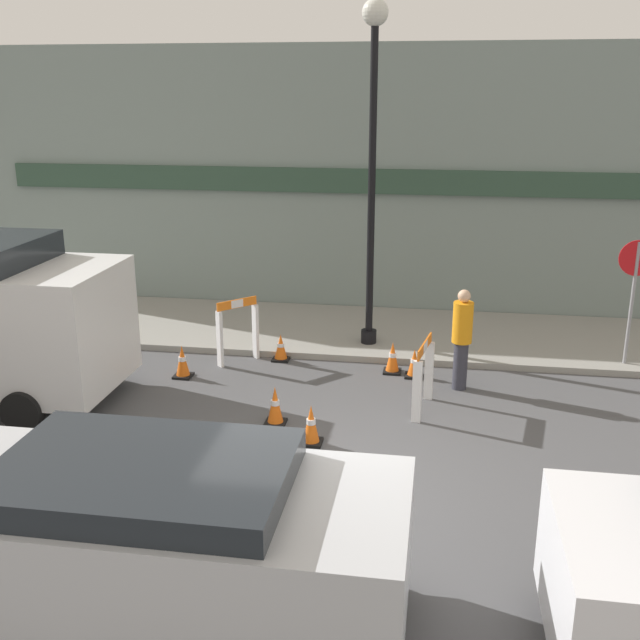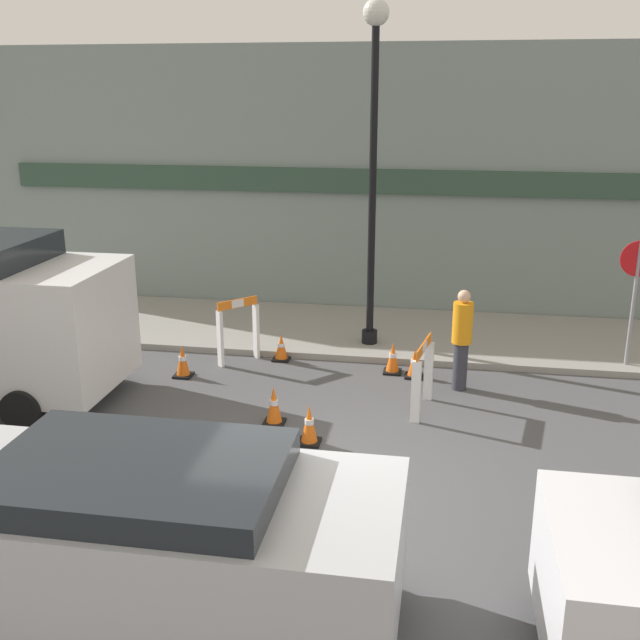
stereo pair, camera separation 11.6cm
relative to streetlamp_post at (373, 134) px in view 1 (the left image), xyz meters
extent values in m
plane|color=#4C4C4F|center=(0.02, -5.28, -3.87)|extent=(60.00, 60.00, 0.00)
cube|color=gray|center=(0.02, 0.80, -3.82)|extent=(18.00, 3.16, 0.12)
cube|color=gray|center=(0.02, 2.46, -1.12)|extent=(18.00, 0.12, 5.50)
cube|color=#2D4738|center=(0.02, 2.35, -1.07)|extent=(16.20, 0.10, 0.50)
cylinder|color=black|center=(0.00, 0.00, -3.64)|extent=(0.29, 0.29, 0.24)
cylinder|color=black|center=(0.00, 0.00, -1.00)|extent=(0.13, 0.13, 5.52)
sphere|color=silver|center=(0.00, 0.00, 1.93)|extent=(0.44, 0.44, 0.44)
cylinder|color=gray|center=(4.44, -0.38, -2.70)|extent=(0.06, 0.06, 2.11)
cylinder|color=red|center=(4.44, -0.38, -1.92)|extent=(0.60, 0.04, 0.60)
cube|color=white|center=(1.00, -3.09, -3.40)|extent=(0.14, 0.08, 0.94)
cube|color=white|center=(1.15, -2.22, -3.40)|extent=(0.14, 0.08, 0.94)
cube|color=orange|center=(1.07, -2.66, -2.86)|extent=(0.19, 0.94, 0.15)
cube|color=white|center=(1.07, -2.66, -2.86)|extent=(0.08, 0.28, 0.14)
cube|color=white|center=(-1.94, -0.82, -3.37)|extent=(0.14, 0.13, 1.00)
cube|color=white|center=(-2.44, -1.36, -3.37)|extent=(0.14, 0.13, 1.00)
cube|color=orange|center=(-2.19, -1.09, -2.80)|extent=(0.56, 0.59, 0.15)
cube|color=white|center=(-2.19, -1.09, -2.80)|extent=(0.18, 0.19, 0.14)
cube|color=black|center=(0.52, -1.17, -3.85)|extent=(0.30, 0.30, 0.04)
cone|color=orange|center=(0.52, -1.17, -3.58)|extent=(0.22, 0.22, 0.50)
cylinder|color=white|center=(0.52, -1.17, -3.56)|extent=(0.13, 0.13, 0.07)
cube|color=black|center=(-1.00, -3.49, -3.85)|extent=(0.30, 0.30, 0.04)
cone|color=orange|center=(-1.00, -3.49, -3.57)|extent=(0.23, 0.23, 0.54)
cylinder|color=white|center=(-1.00, -3.49, -3.54)|extent=(0.13, 0.13, 0.07)
cube|color=black|center=(-2.92, -1.94, -3.85)|extent=(0.30, 0.30, 0.04)
cone|color=orange|center=(-2.92, -1.94, -3.58)|extent=(0.22, 0.22, 0.52)
cylinder|color=white|center=(-2.92, -1.94, -3.55)|extent=(0.13, 0.13, 0.07)
cube|color=black|center=(0.89, -1.31, -3.85)|extent=(0.30, 0.30, 0.04)
cone|color=orange|center=(0.89, -1.31, -3.61)|extent=(0.22, 0.23, 0.44)
cylinder|color=white|center=(0.89, -1.31, -3.59)|extent=(0.13, 0.13, 0.06)
cube|color=black|center=(-1.47, -0.88, -3.85)|extent=(0.30, 0.30, 0.04)
cone|color=orange|center=(-1.47, -0.88, -3.61)|extent=(0.23, 0.22, 0.44)
cylinder|color=white|center=(-1.47, -0.88, -3.59)|extent=(0.13, 0.13, 0.06)
cube|color=black|center=(-0.38, -4.02, -3.85)|extent=(0.30, 0.30, 0.04)
cone|color=orange|center=(-0.38, -4.02, -3.57)|extent=(0.22, 0.23, 0.52)
cylinder|color=white|center=(-0.38, -4.02, -3.55)|extent=(0.13, 0.13, 0.07)
cylinder|color=#33333D|center=(1.63, -1.71, -3.48)|extent=(0.26, 0.26, 0.79)
cylinder|color=orange|center=(1.63, -1.71, -2.76)|extent=(0.36, 0.36, 0.65)
sphere|color=#DBAD89|center=(1.63, -1.71, -2.33)|extent=(0.23, 0.23, 0.20)
cube|color=#B7BABF|center=(-1.16, -7.76, -3.04)|extent=(4.50, 1.84, 1.07)
cube|color=#1E2328|center=(-1.16, -7.76, -2.50)|extent=(2.48, 1.70, 0.49)
cylinder|color=black|center=(0.23, -6.83, -3.57)|extent=(0.60, 0.18, 0.60)
cylinder|color=black|center=(-2.56, -6.83, -3.57)|extent=(0.60, 0.18, 0.60)
cylinder|color=black|center=(3.00, -6.85, -3.57)|extent=(0.60, 0.18, 0.60)
cylinder|color=black|center=(-4.44, -2.23, -3.57)|extent=(0.60, 0.18, 0.60)
cylinder|color=black|center=(-4.44, -4.29, -3.57)|extent=(0.60, 0.18, 0.60)
camera|label=1|loc=(1.21, -13.10, 0.74)|focal=42.00mm
camera|label=2|loc=(1.33, -13.08, 0.74)|focal=42.00mm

